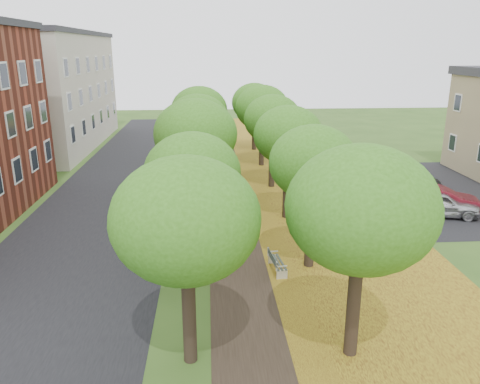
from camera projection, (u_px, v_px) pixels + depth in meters
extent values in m
plane|color=#2D4C19|center=(264.00, 357.00, 13.99)|extent=(120.00, 120.00, 0.00)
cube|color=black|center=(110.00, 204.00, 27.81)|extent=(8.00, 70.00, 0.01)
cube|color=black|center=(235.00, 201.00, 28.30)|extent=(3.20, 70.00, 0.01)
cube|color=gold|center=(317.00, 199.00, 28.63)|extent=(7.50, 70.00, 0.01)
cube|color=black|center=(443.00, 192.00, 30.13)|extent=(9.00, 16.00, 0.01)
cylinder|color=black|center=(189.00, 314.00, 13.40)|extent=(0.40, 0.40, 3.10)
ellipsoid|color=#2F6314|center=(186.00, 221.00, 12.56)|extent=(3.95, 3.95, 3.36)
cylinder|color=black|center=(194.00, 234.00, 19.12)|extent=(0.40, 0.40, 3.10)
ellipsoid|color=#2F6314|center=(192.00, 167.00, 18.29)|extent=(3.95, 3.95, 3.36)
cylinder|color=black|center=(197.00, 192.00, 24.84)|extent=(0.40, 0.40, 3.10)
ellipsoid|color=#2F6314|center=(196.00, 139.00, 24.01)|extent=(3.95, 3.95, 3.36)
cylinder|color=black|center=(199.00, 165.00, 30.56)|extent=(0.40, 0.40, 3.10)
ellipsoid|color=#2F6314|center=(198.00, 122.00, 29.73)|extent=(3.95, 3.95, 3.36)
cylinder|color=black|center=(200.00, 147.00, 36.29)|extent=(0.40, 0.40, 3.10)
ellipsoid|color=#2F6314|center=(199.00, 110.00, 35.46)|extent=(3.95, 3.95, 3.36)
cylinder|color=black|center=(201.00, 133.00, 42.01)|extent=(0.40, 0.40, 3.10)
ellipsoid|color=#2F6314|center=(200.00, 101.00, 41.18)|extent=(3.95, 3.95, 3.36)
cylinder|color=black|center=(353.00, 308.00, 13.71)|extent=(0.40, 0.40, 3.10)
ellipsoid|color=#2F6314|center=(361.00, 217.00, 12.88)|extent=(3.95, 3.95, 3.36)
cylinder|color=black|center=(310.00, 231.00, 19.43)|extent=(0.40, 0.40, 3.10)
ellipsoid|color=#2F6314|center=(313.00, 165.00, 18.60)|extent=(3.95, 3.95, 3.36)
cylinder|color=black|center=(287.00, 190.00, 25.15)|extent=(0.40, 0.40, 3.10)
ellipsoid|color=#2F6314|center=(288.00, 138.00, 24.32)|extent=(3.95, 3.95, 3.36)
cylinder|color=black|center=(272.00, 164.00, 30.88)|extent=(0.40, 0.40, 3.10)
ellipsoid|color=#2F6314|center=(273.00, 121.00, 30.05)|extent=(3.95, 3.95, 3.36)
cylinder|color=black|center=(262.00, 146.00, 36.60)|extent=(0.40, 0.40, 3.10)
ellipsoid|color=#2F6314|center=(262.00, 109.00, 35.77)|extent=(3.95, 3.95, 3.36)
cylinder|color=black|center=(254.00, 133.00, 42.32)|extent=(0.40, 0.40, 3.10)
ellipsoid|color=#2F6314|center=(254.00, 101.00, 41.49)|extent=(3.95, 3.95, 3.36)
cube|color=beige|center=(39.00, 92.00, 42.89)|extent=(10.00, 20.00, 10.00)
cube|color=#2D2D33|center=(32.00, 33.00, 41.37)|extent=(10.30, 20.30, 0.40)
cube|color=#2D3832|center=(278.00, 262.00, 19.28)|extent=(0.57, 1.62, 0.04)
cube|color=#2D3832|center=(272.00, 257.00, 19.17)|extent=(0.20, 1.58, 0.23)
cube|color=silver|center=(282.00, 274.00, 18.66)|extent=(0.44, 0.10, 0.40)
cube|color=silver|center=(273.00, 259.00, 20.02)|extent=(0.44, 0.10, 0.40)
cube|color=silver|center=(282.00, 266.00, 18.55)|extent=(0.40, 0.09, 0.04)
cube|color=silver|center=(273.00, 251.00, 19.91)|extent=(0.40, 0.09, 0.04)
imported|color=#A1A0A5|center=(439.00, 203.00, 25.63)|extent=(4.52, 2.64, 1.44)
imported|color=maroon|center=(440.00, 200.00, 26.22)|extent=(4.66, 2.69, 1.45)
imported|color=#2D2E32|center=(408.00, 179.00, 30.71)|extent=(4.63, 2.89, 1.25)
imported|color=white|center=(393.00, 172.00, 31.89)|extent=(6.05, 4.41, 1.53)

